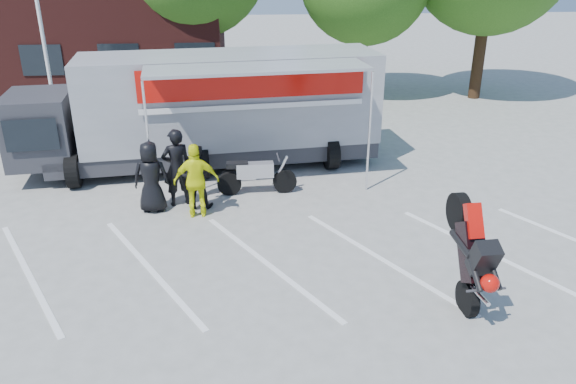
{
  "coord_description": "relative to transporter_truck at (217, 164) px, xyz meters",
  "views": [
    {
      "loc": [
        -0.23,
        -9.08,
        5.98
      ],
      "look_at": [
        0.69,
        1.71,
        1.3
      ],
      "focal_mm": 35.0,
      "sensor_mm": 36.0,
      "label": 1
    }
  ],
  "objects": [
    {
      "name": "ground",
      "position": [
        1.02,
        -6.99,
        0.0
      ],
      "size": [
        100.0,
        100.0,
        0.0
      ],
      "primitive_type": "plane",
      "color": "#A3A39E",
      "rests_on": "ground"
    },
    {
      "name": "parking_bay_lines",
      "position": [
        1.02,
        -5.99,
        0.01
      ],
      "size": [
        18.09,
        13.33,
        0.01
      ],
      "primitive_type": "cube",
      "rotation": [
        0.0,
        0.0,
        0.52
      ],
      "color": "white",
      "rests_on": "ground"
    },
    {
      "name": "office_building",
      "position": [
        -8.98,
        11.01,
        3.5
      ],
      "size": [
        18.0,
        8.0,
        7.0
      ],
      "primitive_type": "cube",
      "color": "#451916",
      "rests_on": "ground"
    },
    {
      "name": "transporter_truck",
      "position": [
        0.0,
        0.0,
        0.0
      ],
      "size": [
        10.86,
        6.14,
        3.3
      ],
      "primitive_type": null,
      "rotation": [
        0.0,
        0.0,
        0.11
      ],
      "color": "#999AA1",
      "rests_on": "ground"
    },
    {
      "name": "parked_motorcycle",
      "position": [
        1.14,
        -2.31,
        0.0
      ],
      "size": [
        2.17,
        0.78,
        1.13
      ],
      "primitive_type": null,
      "rotation": [
        0.0,
        0.0,
        1.6
      ],
      "color": "#B7B7BC",
      "rests_on": "ground"
    },
    {
      "name": "stunt_bike_rider",
      "position": [
        4.66,
        -7.28,
        0.0
      ],
      "size": [
        0.99,
        1.93,
        2.22
      ],
      "primitive_type": null,
      "rotation": [
        0.0,
        0.0,
        0.06
      ],
      "color": "black",
      "rests_on": "ground"
    },
    {
      "name": "spectator_leather_a",
      "position": [
        -1.47,
        -3.14,
        0.89
      ],
      "size": [
        0.88,
        0.57,
        1.79
      ],
      "primitive_type": "imported",
      "rotation": [
        0.0,
        0.0,
        3.13
      ],
      "color": "black",
      "rests_on": "ground"
    },
    {
      "name": "spectator_leather_b",
      "position": [
        -0.87,
        -2.82,
        1.0
      ],
      "size": [
        0.84,
        0.68,
        2.0
      ],
      "primitive_type": "imported",
      "rotation": [
        0.0,
        0.0,
        3.45
      ],
      "color": "black",
      "rests_on": "ground"
    },
    {
      "name": "spectator_leather_c",
      "position": [
        -0.4,
        -3.01,
        0.82
      ],
      "size": [
        0.83,
        0.66,
        1.64
      ],
      "primitive_type": "imported",
      "rotation": [
        0.0,
        0.0,
        3.09
      ],
      "color": "black",
      "rests_on": "ground"
    },
    {
      "name": "spectator_hivis",
      "position": [
        -0.34,
        -3.55,
        0.92
      ],
      "size": [
        1.1,
        0.52,
        1.84
      ],
      "primitive_type": "imported",
      "rotation": [
        0.0,
        0.0,
        3.21
      ],
      "color": "#F6FF0D",
      "rests_on": "ground"
    }
  ]
}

